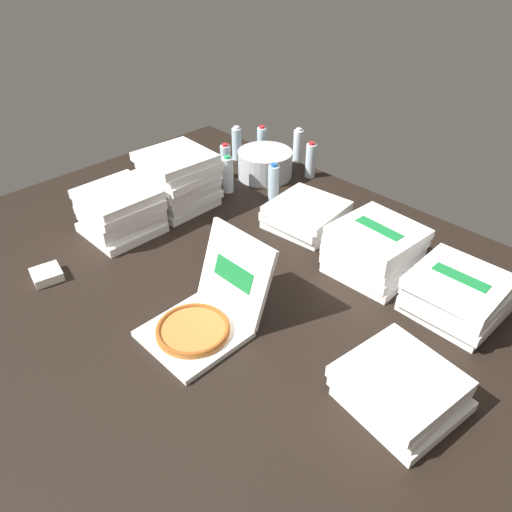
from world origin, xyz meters
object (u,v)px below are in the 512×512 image
water_bottle_3 (237,144)px  pizza_stack_left_mid (374,250)px  pizza_stack_right_mid (401,388)px  water_bottle_2 (262,143)px  water_bottle_4 (274,183)px  water_bottle_0 (228,175)px  pizza_stack_center_near (457,295)px  open_pizza_box (205,315)px  napkin_pile (47,275)px  pizza_stack_right_near (306,215)px  ice_bucket (265,164)px  pizza_stack_left_far (120,211)px  pizza_stack_left_near (178,180)px  water_bottle_6 (226,162)px  water_bottle_1 (298,146)px  water_bottle_5 (311,160)px

water_bottle_3 → pizza_stack_left_mid: bearing=-16.2°
pizza_stack_right_mid → water_bottle_2: (-1.73, 1.09, 0.04)m
pizza_stack_right_mid → pizza_stack_left_mid: (-0.49, 0.57, 0.05)m
water_bottle_2 → water_bottle_4: (0.45, -0.36, 0.00)m
water_bottle_4 → water_bottle_2: bearing=141.3°
water_bottle_0 → water_bottle_4: size_ratio=1.00×
pizza_stack_right_mid → pizza_stack_center_near: (-0.08, 0.56, 0.02)m
open_pizza_box → napkin_pile: size_ratio=3.79×
pizza_stack_right_near → pizza_stack_center_near: 0.88m
water_bottle_4 → napkin_pile: bearing=-100.0°
pizza_stack_left_mid → water_bottle_2: same height
water_bottle_4 → ice_bucket: bearing=143.4°
pizza_stack_right_mid → pizza_stack_left_mid: pizza_stack_left_mid is taller
pizza_stack_center_near → water_bottle_0: size_ratio=1.63×
pizza_stack_left_mid → water_bottle_3: size_ratio=1.66×
pizza_stack_left_mid → pizza_stack_center_near: 0.41m
pizza_stack_left_far → pizza_stack_left_near: bearing=89.1°
pizza_stack_left_mid → water_bottle_6: bearing=172.8°
open_pizza_box → water_bottle_0: (-0.80, 0.85, 0.04)m
water_bottle_3 → napkin_pile: bearing=-77.4°
water_bottle_3 → napkin_pile: size_ratio=1.82×
pizza_stack_center_near → water_bottle_3: water_bottle_3 is taller
pizza_stack_right_near → pizza_stack_left_mid: (0.47, -0.07, 0.05)m
water_bottle_0 → water_bottle_1: (0.01, 0.61, 0.00)m
open_pizza_box → water_bottle_5: bearing=113.5°
pizza_stack_right_mid → water_bottle_6: 1.83m
pizza_stack_right_mid → water_bottle_0: water_bottle_0 is taller
open_pizza_box → pizza_stack_center_near: bearing=50.7°
ice_bucket → napkin_pile: ice_bucket is taller
water_bottle_4 → pizza_stack_center_near: bearing=-7.6°
pizza_stack_left_near → napkin_pile: 0.87m
open_pizza_box → water_bottle_1: (-0.79, 1.46, 0.04)m
water_bottle_3 → pizza_stack_center_near: bearing=-12.7°
water_bottle_2 → napkin_pile: size_ratio=1.82×
water_bottle_6 → pizza_stack_right_mid: bearing=-23.1°
water_bottle_1 → water_bottle_4: size_ratio=1.00×
water_bottle_4 → open_pizza_box: bearing=-60.7°
water_bottle_2 → water_bottle_5: 0.41m
pizza_stack_right_near → pizza_stack_left_mid: size_ratio=1.04×
water_bottle_1 → water_bottle_4: same height
water_bottle_1 → pizza_stack_center_near: bearing=-24.5°
pizza_stack_right_mid → water_bottle_3: (-1.84, 0.96, 0.04)m
pizza_stack_left_near → water_bottle_0: size_ratio=1.70×
water_bottle_0 → napkin_pile: 1.16m
pizza_stack_left_far → water_bottle_5: 1.22m
pizza_stack_right_mid → ice_bucket: bearing=149.3°
pizza_stack_left_far → pizza_stack_left_near: 0.38m
ice_bucket → napkin_pile: 1.46m
napkin_pile → water_bottle_3: bearing=102.6°
pizza_stack_left_near → water_bottle_2: 0.79m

